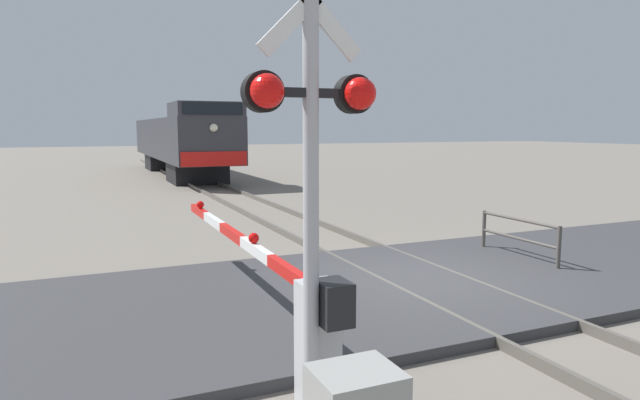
# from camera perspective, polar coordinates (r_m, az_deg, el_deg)

# --- Properties ---
(ground_plane) EXTENTS (160.00, 160.00, 0.00)m
(ground_plane) POSITION_cam_1_polar(r_m,az_deg,el_deg) (9.91, 10.89, -8.79)
(ground_plane) COLOR slate
(rail_track_left) EXTENTS (0.08, 80.00, 0.15)m
(rail_track_left) POSITION_cam_1_polar(r_m,az_deg,el_deg) (9.51, 7.30, -8.94)
(rail_track_left) COLOR #59544C
(rail_track_left) RESTS_ON ground_plane
(rail_track_right) EXTENTS (0.08, 80.00, 0.15)m
(rail_track_right) POSITION_cam_1_polar(r_m,az_deg,el_deg) (10.30, 14.22, -7.82)
(rail_track_right) COLOR #59544C
(rail_track_right) RESTS_ON ground_plane
(road_surface) EXTENTS (36.00, 5.26, 0.15)m
(road_surface) POSITION_cam_1_polar(r_m,az_deg,el_deg) (9.89, 10.90, -8.38)
(road_surface) COLOR #38383A
(road_surface) RESTS_ON ground_plane
(locomotive) EXTENTS (3.07, 17.91, 3.90)m
(locomotive) POSITION_cam_1_polar(r_m,az_deg,el_deg) (32.92, -14.28, 5.99)
(locomotive) COLOR black
(locomotive) RESTS_ON ground_plane
(crossing_signal) EXTENTS (1.18, 0.33, 4.28)m
(crossing_signal) POSITION_cam_1_polar(r_m,az_deg,el_deg) (4.71, -0.86, 6.52)
(crossing_signal) COLOR #ADADB2
(crossing_signal) RESTS_ON ground_plane
(crossing_gate) EXTENTS (0.36, 6.72, 1.40)m
(crossing_gate) POSITION_cam_1_polar(r_m,az_deg,el_deg) (6.26, -3.67, -9.91)
(crossing_gate) COLOR silver
(crossing_gate) RESTS_ON ground_plane
(guard_railing) EXTENTS (0.08, 2.15, 0.95)m
(guard_railing) POSITION_cam_1_polar(r_m,az_deg,el_deg) (11.88, 19.90, -3.37)
(guard_railing) COLOR #4C4742
(guard_railing) RESTS_ON ground_plane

